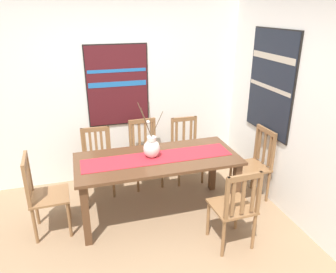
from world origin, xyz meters
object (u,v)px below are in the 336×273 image
at_px(chair_2, 254,164).
at_px(chair_3, 145,151).
at_px(centerpiece_vase, 152,148).
at_px(chair_5, 186,148).
at_px(dining_table, 158,166).
at_px(painting_on_side_wall, 271,83).
at_px(chair_0, 98,159).
at_px(chair_1, 235,207).
at_px(chair_4, 43,193).
at_px(painting_on_back_wall, 118,86).

xyz_separation_m(chair_2, chair_3, (-1.31, 0.80, -0.00)).
bearing_deg(centerpiece_vase, chair_5, 46.81).
height_order(dining_table, centerpiece_vase, centerpiece_vase).
relative_size(chair_3, painting_on_side_wall, 0.72).
bearing_deg(chair_5, chair_0, -179.58).
xyz_separation_m(chair_0, chair_3, (0.68, 0.04, 0.01)).
relative_size(chair_1, chair_3, 0.99).
xyz_separation_m(dining_table, centerpiece_vase, (-0.06, 0.03, 0.24)).
bearing_deg(painting_on_side_wall, chair_5, 143.64).
bearing_deg(chair_1, chair_2, 48.98).
height_order(chair_0, painting_on_side_wall, painting_on_side_wall).
height_order(centerpiece_vase, painting_on_side_wall, painting_on_side_wall).
distance_m(chair_2, painting_on_side_wall, 1.07).
height_order(chair_3, chair_4, chair_4).
bearing_deg(chair_1, chair_3, 110.19).
bearing_deg(chair_1, centerpiece_vase, 129.29).
relative_size(centerpiece_vase, painting_on_side_wall, 0.51).
height_order(chair_4, chair_5, chair_4).
bearing_deg(chair_2, centerpiece_vase, 179.34).
bearing_deg(centerpiece_vase, chair_4, -179.15).
distance_m(centerpiece_vase, chair_5, 1.11).
height_order(chair_0, chair_3, chair_3).
bearing_deg(chair_4, dining_table, -0.37).
height_order(chair_5, painting_on_side_wall, painting_on_side_wall).
bearing_deg(chair_5, painting_on_side_wall, -36.36).
bearing_deg(chair_2, chair_3, 148.47).
bearing_deg(painting_on_side_wall, centerpiece_vase, -176.21).
relative_size(chair_0, chair_1, 0.96).
relative_size(chair_0, chair_3, 0.96).
relative_size(chair_1, chair_2, 0.96).
bearing_deg(painting_on_back_wall, chair_1, -65.35).
relative_size(chair_4, painting_on_side_wall, 0.73).
bearing_deg(chair_3, chair_5, -3.13).
bearing_deg(painting_on_back_wall, chair_4, -132.67).
xyz_separation_m(dining_table, chair_2, (1.33, 0.01, -0.16)).
bearing_deg(dining_table, painting_on_back_wall, 103.51).
height_order(chair_1, painting_on_back_wall, painting_on_back_wall).
bearing_deg(chair_4, chair_3, 30.91).
bearing_deg(chair_5, centerpiece_vase, -133.19).
bearing_deg(chair_4, chair_2, 0.06).
distance_m(chair_3, painting_on_side_wall, 1.95).
bearing_deg(chair_3, chair_1, -69.81).
bearing_deg(chair_0, painting_on_back_wall, 44.23).
xyz_separation_m(dining_table, chair_1, (0.62, -0.81, -0.17)).
relative_size(chair_2, painting_on_back_wall, 0.85).
distance_m(chair_0, chair_1, 2.03).
relative_size(centerpiece_vase, chair_1, 0.72).
relative_size(dining_table, painting_on_side_wall, 1.46).
xyz_separation_m(centerpiece_vase, painting_on_side_wall, (1.58, 0.10, 0.64)).
bearing_deg(chair_2, painting_on_back_wall, 144.84).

